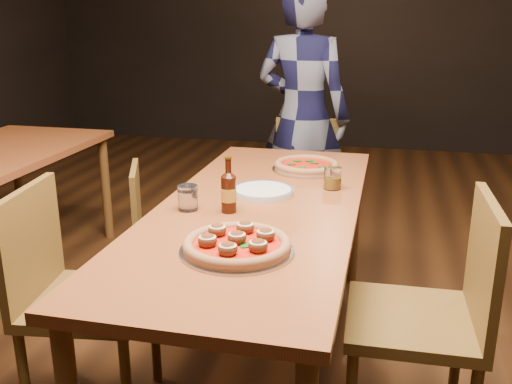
% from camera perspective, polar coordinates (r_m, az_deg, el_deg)
% --- Properties ---
extents(ground, '(9.00, 9.00, 0.00)m').
position_cam_1_polar(ground, '(2.67, 0.26, -16.73)').
color(ground, black).
extents(table_main, '(0.80, 2.00, 0.75)m').
position_cam_1_polar(table_main, '(2.35, 0.28, -2.94)').
color(table_main, brown).
rests_on(table_main, ground).
extents(chair_main_nw, '(0.49, 0.49, 0.94)m').
position_cam_1_polar(chair_main_nw, '(2.27, -16.34, -10.26)').
color(chair_main_nw, '#573916').
rests_on(chair_main_nw, ground).
extents(chair_main_sw, '(0.49, 0.49, 0.81)m').
position_cam_1_polar(chair_main_sw, '(2.98, -8.31, -4.27)').
color(chair_main_sw, '#573916').
rests_on(chair_main_sw, ground).
extents(chair_main_e, '(0.46, 0.46, 0.97)m').
position_cam_1_polar(chair_main_e, '(2.10, 15.40, -12.05)').
color(chair_main_e, '#573916').
rests_on(chair_main_e, ground).
extents(chair_end, '(0.44, 0.44, 0.89)m').
position_cam_1_polar(chair_end, '(3.65, 4.83, 0.58)').
color(chair_end, '#573916').
rests_on(chair_end, ground).
extents(pizza_meatball, '(0.38, 0.38, 0.07)m').
position_cam_1_polar(pizza_meatball, '(1.87, -1.91, -5.22)').
color(pizza_meatball, '#B7B7BF').
rests_on(pizza_meatball, table_main).
extents(pizza_margherita, '(0.34, 0.34, 0.05)m').
position_cam_1_polar(pizza_margherita, '(2.86, 5.08, 2.64)').
color(pizza_margherita, '#B7B7BF').
rests_on(pizza_margherita, table_main).
extents(plate_stack, '(0.26, 0.26, 0.03)m').
position_cam_1_polar(plate_stack, '(2.46, 0.69, 0.05)').
color(plate_stack, white).
rests_on(plate_stack, table_main).
extents(beer_bottle, '(0.06, 0.06, 0.22)m').
position_cam_1_polar(beer_bottle, '(2.23, -2.75, -0.10)').
color(beer_bottle, black).
rests_on(beer_bottle, table_main).
extents(water_glass, '(0.08, 0.08, 0.10)m').
position_cam_1_polar(water_glass, '(2.27, -6.83, -0.56)').
color(water_glass, white).
rests_on(water_glass, table_main).
extents(amber_glass, '(0.08, 0.08, 0.10)m').
position_cam_1_polar(amber_glass, '(2.55, 7.67, 1.40)').
color(amber_glass, '#926610').
rests_on(amber_glass, table_main).
extents(diner, '(0.70, 0.54, 1.72)m').
position_cam_1_polar(diner, '(3.73, 4.69, 7.47)').
color(diner, black).
rests_on(diner, ground).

